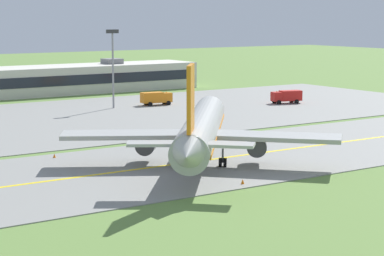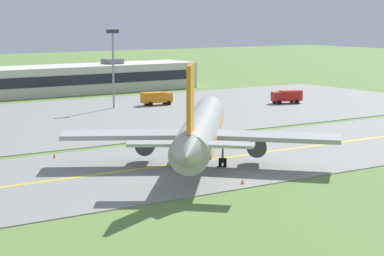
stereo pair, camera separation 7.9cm
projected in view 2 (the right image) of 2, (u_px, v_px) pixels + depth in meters
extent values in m
plane|color=olive|center=(188.00, 163.00, 87.79)|extent=(500.00, 500.00, 0.00)
cube|color=gray|center=(188.00, 163.00, 87.78)|extent=(240.00, 28.00, 0.10)
cube|color=gray|center=(102.00, 116.00, 127.76)|extent=(140.00, 52.00, 0.10)
cube|color=yellow|center=(188.00, 162.00, 87.77)|extent=(220.00, 0.60, 0.01)
cylinder|color=#ADADA8|center=(201.00, 128.00, 87.06)|extent=(24.37, 29.04, 4.00)
cone|color=#ADADA8|center=(211.00, 109.00, 104.99)|extent=(4.59, 4.40, 3.80)
cone|color=#ADADA8|center=(187.00, 154.00, 68.88)|extent=(4.65, 4.62, 3.40)
cube|color=orange|center=(201.00, 133.00, 87.14)|extent=(22.73, 26.97, 0.36)
cube|color=#1E232D|center=(210.00, 106.00, 102.71)|extent=(3.78, 3.53, 0.70)
cube|color=#ADADA8|center=(127.00, 135.00, 85.68)|extent=(15.35, 11.78, 0.50)
cylinder|color=#47474C|center=(147.00, 144.00, 87.69)|extent=(3.92, 4.09, 2.30)
cylinder|color=black|center=(148.00, 142.00, 89.27)|extent=(1.80, 1.51, 2.10)
cube|color=#ADADA8|center=(275.00, 137.00, 84.26)|extent=(13.78, 14.21, 0.50)
cylinder|color=#47474C|center=(257.00, 145.00, 86.61)|extent=(3.92, 4.09, 2.30)
cylinder|color=black|center=(257.00, 143.00, 88.19)|extent=(1.80, 1.51, 2.10)
cube|color=orange|center=(190.00, 98.00, 71.49)|extent=(3.06, 3.68, 6.50)
cube|color=#ADADA8|center=(158.00, 144.00, 72.23)|extent=(6.35, 5.26, 0.30)
cube|color=#ADADA8|center=(223.00, 145.00, 71.70)|extent=(5.95, 5.93, 0.30)
cylinder|color=slate|center=(208.00, 135.00, 100.29)|extent=(0.24, 0.24, 1.65)
cylinder|color=black|center=(208.00, 141.00, 100.42)|extent=(0.96, 1.08, 1.10)
cylinder|color=slate|center=(178.00, 155.00, 85.73)|extent=(0.24, 0.24, 1.65)
cylinder|color=black|center=(175.00, 162.00, 85.88)|extent=(0.96, 1.08, 1.10)
cylinder|color=black|center=(180.00, 162.00, 85.84)|extent=(0.96, 1.08, 1.10)
cylinder|color=slate|center=(223.00, 156.00, 85.30)|extent=(0.24, 0.24, 1.65)
cylinder|color=black|center=(220.00, 163.00, 85.45)|extent=(0.96, 1.08, 1.10)
cylinder|color=black|center=(225.00, 163.00, 85.40)|extent=(0.96, 1.08, 1.10)
cube|color=orange|center=(167.00, 97.00, 144.17)|extent=(2.08, 2.25, 1.80)
cube|color=#1E232D|center=(170.00, 95.00, 144.44)|extent=(0.39, 1.84, 0.81)
cube|color=orange|center=(152.00, 98.00, 142.89)|extent=(4.47, 2.70, 2.00)
cylinder|color=orange|center=(167.00, 92.00, 144.02)|extent=(0.20, 0.20, 0.18)
cylinder|color=black|center=(165.00, 102.00, 145.22)|extent=(0.93, 0.43, 0.90)
cylinder|color=black|center=(169.00, 103.00, 143.43)|extent=(0.93, 0.43, 0.90)
cylinder|color=black|center=(146.00, 103.00, 143.64)|extent=(0.93, 0.43, 0.90)
cylinder|color=black|center=(150.00, 104.00, 141.77)|extent=(0.93, 0.43, 0.90)
cube|color=red|center=(277.00, 97.00, 145.33)|extent=(2.24, 2.38, 1.80)
cube|color=#1E232D|center=(273.00, 95.00, 145.02)|extent=(0.57, 1.81, 0.81)
cube|color=red|center=(291.00, 96.00, 146.31)|extent=(4.59, 3.07, 2.00)
cylinder|color=orange|center=(277.00, 92.00, 145.17)|extent=(0.20, 0.20, 0.18)
cylinder|color=black|center=(279.00, 103.00, 144.55)|extent=(0.95, 0.51, 0.90)
cylinder|color=black|center=(275.00, 101.00, 146.42)|extent=(0.95, 0.51, 0.90)
cylinder|color=black|center=(297.00, 102.00, 145.78)|extent=(0.95, 0.51, 0.90)
cylinder|color=black|center=(292.00, 101.00, 147.74)|extent=(0.95, 0.51, 0.90)
cube|color=beige|center=(61.00, 80.00, 165.36)|extent=(64.98, 12.62, 6.11)
cube|color=#1E232D|center=(73.00, 80.00, 160.09)|extent=(62.38, 0.10, 2.20)
cube|color=slate|center=(112.00, 61.00, 171.96)|extent=(4.00, 4.00, 1.20)
cylinder|color=gray|center=(113.00, 71.00, 137.95)|extent=(0.36, 0.36, 14.00)
cube|color=#333333|center=(113.00, 31.00, 136.84)|extent=(2.40, 0.50, 0.70)
cone|color=orange|center=(243.00, 182.00, 76.68)|extent=(0.44, 0.44, 0.60)
cone|color=orange|center=(54.00, 156.00, 90.77)|extent=(0.44, 0.44, 0.60)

